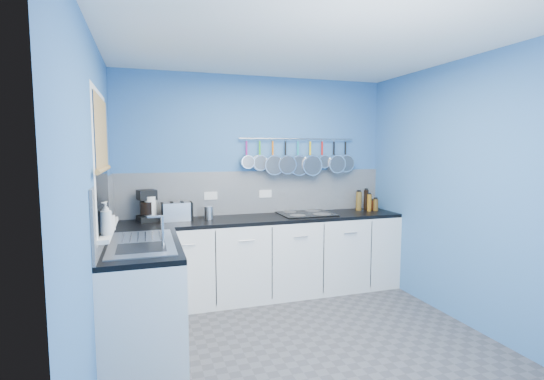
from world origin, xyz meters
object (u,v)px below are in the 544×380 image
soap_bottle_a (106,218)px  paper_towel (151,209)px  soap_bottle_b (108,219)px  canister (209,213)px  hob (305,213)px  toaster (177,212)px  coffee_maker (147,206)px

soap_bottle_a → paper_towel: (0.32, 1.31, -0.14)m
soap_bottle_b → paper_towel: bearing=74.8°
paper_towel → canister: (0.60, -0.04, -0.06)m
soap_bottle_b → hob: bearing=28.6°
toaster → canister: toaster is taller
soap_bottle_b → hob: soap_bottle_b is taller
paper_towel → canister: paper_towel is taller
paper_towel → toaster: size_ratio=0.89×
soap_bottle_b → soap_bottle_a: bearing=-90.0°
soap_bottle_b → toaster: (0.59, 1.14, -0.14)m
soap_bottle_b → canister: size_ratio=1.24×
paper_towel → toaster: bearing=-4.7°
hob → coffee_maker: bearing=177.9°
paper_towel → hob: paper_towel is taller
hob → paper_towel: bearing=178.5°
paper_towel → soap_bottle_b: bearing=-105.2°
soap_bottle_b → canister: bearing=50.8°
hob → toaster: bearing=179.1°
soap_bottle_b → toaster: size_ratio=0.57×
soap_bottle_a → toaster: bearing=65.6°
soap_bottle_a → canister: size_ratio=1.73×
soap_bottle_a → hob: 2.43m
soap_bottle_a → toaster: size_ratio=0.79×
soap_bottle_a → paper_towel: bearing=76.4°
coffee_maker → hob: size_ratio=0.54×
canister → soap_bottle_a: bearing=-125.8°
coffee_maker → canister: coffee_maker is taller
soap_bottle_a → paper_towel: size_ratio=0.90×
soap_bottle_a → hob: size_ratio=0.39×
canister → soap_bottle_b: bearing=-129.2°
paper_towel → hob: 1.74m
soap_bottle_b → paper_towel: size_ratio=0.64×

